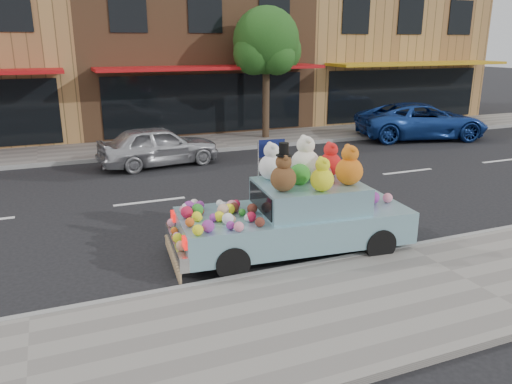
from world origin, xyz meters
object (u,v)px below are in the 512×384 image
car_blue (422,121)px  art_car (295,212)px  street_tree (266,46)px  car_silver (159,146)px

car_blue → art_car: bearing=144.4°
street_tree → art_car: size_ratio=1.13×
street_tree → car_silver: bearing=-150.7°
street_tree → art_car: street_tree is taller
street_tree → car_blue: 7.09m
street_tree → car_blue: bearing=-20.4°
car_silver → art_car: (0.95, -7.92, 0.15)m
car_blue → art_car: size_ratio=1.14×
art_car → car_silver: bearing=102.2°
car_silver → art_car: size_ratio=0.83×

